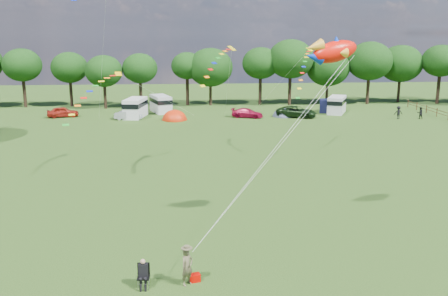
{
  "coord_description": "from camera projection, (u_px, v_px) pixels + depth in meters",
  "views": [
    {
      "loc": [
        -2.5,
        -22.97,
        11.17
      ],
      "look_at": [
        0.0,
        8.0,
        4.0
      ],
      "focal_mm": 40.0,
      "sensor_mm": 36.0,
      "label": 1
    }
  ],
  "objects": [
    {
      "name": "streamer_kite_b",
      "position": [
        97.0,
        89.0,
        40.02
      ],
      "size": [
        4.23,
        4.51,
        3.77
      ],
      "rotation": [
        0.0,
        0.0,
        0.35
      ],
      "color": "#DA9F05",
      "rests_on": "ground"
    },
    {
      "name": "awning_navy",
      "position": [
        330.0,
        106.0,
        71.76
      ],
      "size": [
        3.52,
        3.14,
        1.85
      ],
      "primitive_type": "cube",
      "rotation": [
        0.0,
        0.0,
        -0.29
      ],
      "color": "black",
      "rests_on": "ground"
    },
    {
      "name": "walker_b",
      "position": [
        398.0,
        113.0,
        66.32
      ],
      "size": [
        1.15,
        0.61,
        1.72
      ],
      "primitive_type": "imported",
      "rotation": [
        0.0,
        0.0,
        3.06
      ],
      "color": "black",
      "rests_on": "ground"
    },
    {
      "name": "streamer_kite_c",
      "position": [
        221.0,
        59.0,
        38.15
      ],
      "size": [
        3.15,
        5.01,
        2.81
      ],
      "rotation": [
        0.0,
        0.0,
        0.98
      ],
      "color": "gold",
      "rests_on": "ground"
    },
    {
      "name": "car_c",
      "position": [
        247.0,
        113.0,
        67.42
      ],
      "size": [
        4.43,
        3.01,
        1.23
      ],
      "primitive_type": "imported",
      "rotation": [
        0.0,
        0.0,
        1.23
      ],
      "color": "maroon",
      "rests_on": "ground"
    },
    {
      "name": "kite_bag",
      "position": [
        195.0,
        278.0,
        22.96
      ],
      "size": [
        0.57,
        0.44,
        0.36
      ],
      "primitive_type": "cube",
      "rotation": [
        0.0,
        0.0,
        0.23
      ],
      "color": "#BD0600",
      "rests_on": "ground"
    },
    {
      "name": "car_d",
      "position": [
        296.0,
        112.0,
        67.64
      ],
      "size": [
        6.04,
        4.31,
        1.5
      ],
      "primitive_type": "imported",
      "rotation": [
        0.0,
        0.0,
        1.2
      ],
      "color": "black",
      "rests_on": "ground"
    },
    {
      "name": "fish_kite",
      "position": [
        331.0,
        52.0,
        26.64
      ],
      "size": [
        3.3,
        1.72,
        1.72
      ],
      "rotation": [
        0.0,
        -0.21,
        0.24
      ],
      "color": "red",
      "rests_on": "ground"
    },
    {
      "name": "campervan_b",
      "position": [
        135.0,
        107.0,
        67.51
      ],
      "size": [
        3.09,
        5.54,
        2.57
      ],
      "rotation": [
        0.0,
        0.0,
        1.4
      ],
      "color": "silver",
      "rests_on": "ground"
    },
    {
      "name": "camp_chair",
      "position": [
        143.0,
        270.0,
        22.33
      ],
      "size": [
        0.57,
        0.57,
        1.37
      ],
      "rotation": [
        0.0,
        0.0,
        -0.04
      ],
      "color": "#99999E",
      "rests_on": "ground"
    },
    {
      "name": "tent_orange",
      "position": [
        175.0,
        120.0,
        65.74
      ],
      "size": [
        3.35,
        3.67,
        2.62
      ],
      "color": "red",
      "rests_on": "ground"
    },
    {
      "name": "ground_plane",
      "position": [
        237.0,
        261.0,
        25.02
      ],
      "size": [
        180.0,
        180.0,
        0.0
      ],
      "primitive_type": "plane",
      "color": "black",
      "rests_on": "ground"
    },
    {
      "name": "car_b",
      "position": [
        128.0,
        115.0,
        65.85
      ],
      "size": [
        3.38,
        1.33,
        1.18
      ],
      "primitive_type": "imported",
      "rotation": [
        0.0,
        0.0,
        1.55
      ],
      "color": "#979A9F",
      "rests_on": "ground"
    },
    {
      "name": "tree_line",
      "position": [
        234.0,
        65.0,
        77.41
      ],
      "size": [
        102.98,
        10.98,
        10.27
      ],
      "color": "black",
      "rests_on": "ground"
    },
    {
      "name": "kite_flyer",
      "position": [
        187.0,
        267.0,
        22.49
      ],
      "size": [
        0.76,
        0.75,
        1.77
      ],
      "primitive_type": "imported",
      "rotation": [
        0.0,
        0.0,
        0.77
      ],
      "color": "brown",
      "rests_on": "ground"
    },
    {
      "name": "streamer_kite_d",
      "position": [
        305.0,
        64.0,
        45.73
      ],
      "size": [
        2.63,
        5.02,
        4.27
      ],
      "rotation": [
        0.0,
        0.0,
        0.63
      ],
      "color": "#DDD700",
      "rests_on": "ground"
    },
    {
      "name": "walker_a",
      "position": [
        420.0,
        113.0,
        66.27
      ],
      "size": [
        0.8,
        0.51,
        1.61
      ],
      "primitive_type": "imported",
      "rotation": [
        0.0,
        0.0,
        3.18
      ],
      "color": "black",
      "rests_on": "ground"
    },
    {
      "name": "tent_greyblue",
      "position": [
        283.0,
        116.0,
        68.5
      ],
      "size": [
        2.88,
        3.15,
        2.14
      ],
      "color": "#474F67",
      "rests_on": "ground"
    },
    {
      "name": "campervan_c",
      "position": [
        161.0,
        103.0,
        71.78
      ],
      "size": [
        3.51,
        5.36,
        2.43
      ],
      "rotation": [
        0.0,
        0.0,
        1.88
      ],
      "color": "#B5B5B7",
      "rests_on": "ground"
    },
    {
      "name": "campervan_d",
      "position": [
        337.0,
        104.0,
        71.04
      ],
      "size": [
        3.93,
        5.29,
        2.39
      ],
      "rotation": [
        0.0,
        0.0,
        1.14
      ],
      "color": "silver",
      "rests_on": "ground"
    },
    {
      "name": "car_a",
      "position": [
        63.0,
        112.0,
        67.73
      ],
      "size": [
        4.52,
        2.63,
        1.42
      ],
      "primitive_type": "imported",
      "rotation": [
        0.0,
        0.0,
        1.81
      ],
      "color": "maroon",
      "rests_on": "ground"
    }
  ]
}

